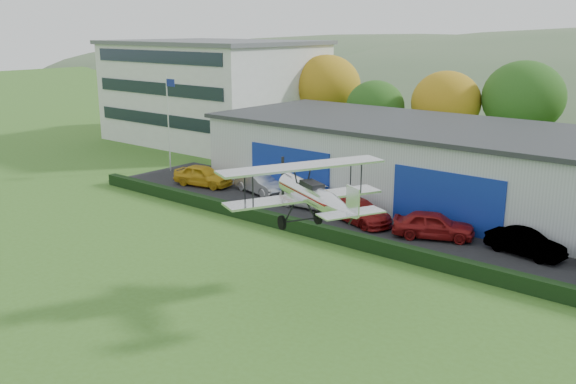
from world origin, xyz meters
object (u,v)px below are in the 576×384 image
Objects in this scene: car_0 at (203,175)px; car_5 at (525,243)px; hangar at (488,170)px; flagpole at (169,115)px; car_3 at (359,211)px; car_1 at (260,183)px; car_4 at (433,225)px; biplane at (313,193)px; car_2 at (320,197)px; office_block at (214,91)px.

car_5 is at bearing -99.68° from car_0.
car_5 is (5.14, -7.17, -1.93)m from hangar.
flagpole is 30.32m from car_5.
car_3 is 10.04m from car_5.
car_1 is 14.40m from car_4.
car_5 is (19.40, -0.52, -0.05)m from car_1.
car_3 is (20.01, -1.94, -4.02)m from flagpole.
car_5 is (24.18, 0.61, -0.12)m from car_0.
biplane reaches higher than hangar.
car_5 is (13.75, -0.24, -0.06)m from car_2.
hangar is at bearing -78.91° from car_0.
car_2 is 14.40m from biplane.
car_0 is 1.13× the size of car_5.
car_0 reaches higher than car_3.
flagpole reaches higher than car_3.
car_4 is at bearing -82.59° from car_1.
flagpole is (-24.88, -5.98, 2.13)m from hangar.
car_4 is (0.10, -7.72, -1.82)m from hangar.
flagpole reaches higher than car_2.
car_5 is at bearing -107.81° from car_4.
car_1 is 0.90× the size of car_3.
car_3 is at bearing -101.68° from car_0.
hangar is 18.35m from biplane.
car_1 is 9.47m from car_3.
car_1 is 0.58× the size of biplane.
car_0 is at bearing -157.78° from hangar.
car_4 is at bearing -3.99° from flagpole.
flagpole reaches higher than car_0.
biplane is (32.39, -25.24, -0.44)m from office_block.
hangar is at bearing 45.36° from car_5.
car_1 is 1.08× the size of car_5.
car_3 is at bearing -121.62° from hangar.
car_2 is at bearing 91.42° from car_3.
car_4 is 11.24m from biplane.
car_4 is (24.99, -1.74, -3.95)m from flagpole.
office_block is 41.07m from biplane.
flagpole reaches higher than hangar.
car_2 is (16.28, -0.95, -3.99)m from flagpole.
car_1 is at bearing -87.74° from car_0.
car_4 is at bearing -89.25° from hangar.
car_4 is at bearing 110.95° from biplane.
office_block is 4.64× the size of car_1.
car_0 reaches higher than car_5.
office_block is at bearing 32.19° from car_0.
biplane reaches higher than car_5.
office_block reaches higher than hangar.
biplane is at bearing -130.66° from car_0.
flagpole reaches higher than car_4.
car_4 is (14.36, -1.08, 0.05)m from car_1.
car_0 is at bearing -46.68° from office_block.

